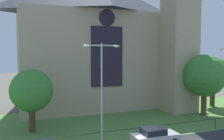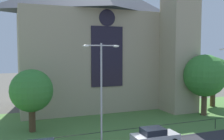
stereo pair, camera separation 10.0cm
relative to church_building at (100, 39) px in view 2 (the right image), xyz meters
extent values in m
plane|color=#56544C|center=(-2.88, -8.54, -10.27)|extent=(160.00, 160.00, 0.00)
cube|color=#517F3D|center=(-2.88, -10.54, -10.27)|extent=(120.00, 20.00, 0.01)
cube|color=tan|center=(-0.77, 0.63, -3.27)|extent=(22.00, 12.00, 14.00)
cube|color=black|center=(-0.77, -5.42, -2.57)|extent=(4.40, 0.16, 8.00)
cylinder|color=black|center=(-0.77, -5.42, 2.53)|extent=(2.20, 0.15, 2.20)
cube|color=tan|center=(9.23, -7.37, -1.27)|extent=(4.00, 4.00, 18.00)
cylinder|color=black|center=(-0.77, -16.04, -9.17)|extent=(34.38, 0.05, 0.05)
cylinder|color=black|center=(-0.77, -16.04, -9.72)|extent=(0.07, 0.07, 1.10)
cylinder|color=black|center=(7.82, -16.04, -9.72)|extent=(0.07, 0.07, 1.10)
cylinder|color=#4C3823|center=(15.98, -6.66, -8.70)|extent=(0.75, 0.75, 3.15)
sphere|color=#2D6B28|center=(15.98, -6.66, -5.23)|extent=(5.04, 5.04, 5.04)
cylinder|color=brown|center=(10.90, -10.65, -8.68)|extent=(0.72, 0.72, 3.19)
sphere|color=#387F33|center=(10.90, -10.65, -5.02)|extent=(5.52, 5.52, 5.52)
cylinder|color=#4C3823|center=(-10.73, -9.93, -8.94)|extent=(0.69, 0.69, 2.66)
sphere|color=#387F33|center=(-10.73, -9.93, -5.95)|extent=(4.44, 4.44, 4.44)
cylinder|color=#B2B2B7|center=(-5.19, -16.14, -5.74)|extent=(0.16, 0.16, 9.07)
cylinder|color=#B2B2B7|center=(-5.89, -16.14, -1.40)|extent=(1.40, 0.10, 0.10)
cylinder|color=#B2B2B7|center=(-4.49, -16.14, -1.40)|extent=(1.40, 0.10, 0.10)
ellipsoid|color=white|center=(-6.59, -16.14, -1.45)|extent=(0.57, 0.26, 0.20)
ellipsoid|color=white|center=(-3.79, -16.14, -1.45)|extent=(0.57, 0.26, 0.20)
ellipsoid|color=white|center=(8.27, -16.14, -1.66)|extent=(0.57, 0.26, 0.20)
cube|color=#B7B7BC|center=(-0.67, -17.79, -9.66)|extent=(4.23, 1.87, 0.70)
cube|color=black|center=(-0.87, -17.78, -9.04)|extent=(2.03, 1.64, 0.55)
cylinder|color=black|center=(0.82, -16.91, -9.95)|extent=(0.64, 0.23, 0.64)
cylinder|color=black|center=(-2.12, -16.86, -9.95)|extent=(0.64, 0.23, 0.64)
camera|label=1|loc=(-12.48, -37.53, -1.99)|focal=41.30mm
camera|label=2|loc=(-12.39, -37.57, -1.99)|focal=41.30mm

